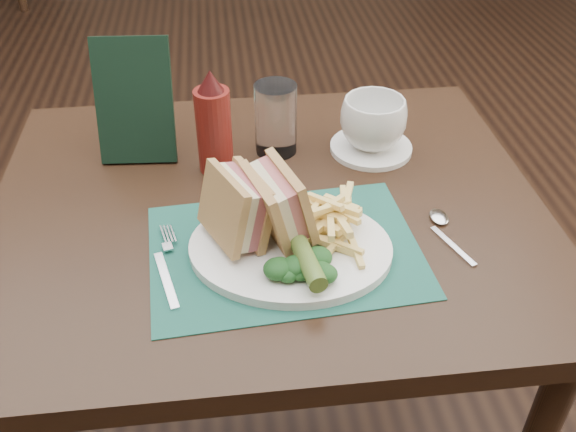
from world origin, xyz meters
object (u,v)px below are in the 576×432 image
Objects in this scene: table_main at (271,353)px; drinking_glass at (276,119)px; plate at (290,248)px; sandwich_half_a at (223,211)px; ketchup_bottle at (213,122)px; saucer at (371,148)px; check_presenter at (134,101)px; sandwich_half_b at (266,206)px; coffee_cup at (373,123)px; placemat at (285,250)px.

drinking_glass is (0.03, 0.16, 0.44)m from table_main.
table_main is 6.92× the size of drinking_glass.
plate reaches higher than table_main.
table_main is 0.41m from plate.
sandwich_half_a is 0.23m from ketchup_bottle.
check_presenter is at bearing 174.79° from saucer.
check_presenter is (-0.24, 0.31, 0.10)m from plate.
plate is 2.31× the size of drinking_glass.
saucer is (0.18, 0.27, -0.00)m from plate.
coffee_cup is (0.21, 0.25, -0.02)m from sandwich_half_b.
check_presenter reaches higher than ketchup_bottle.
sandwich_half_b is at bearing -72.73° from ketchup_bottle.
placemat is 0.33m from saucer.
ketchup_bottle is at bearing 66.91° from sandwich_half_a.
sandwich_half_a is at bearing 172.68° from placemat.
sandwich_half_b is (-0.03, 0.02, 0.07)m from placemat.
table_main is at bearing -54.77° from ketchup_bottle.
sandwich_half_b reaches higher than saucer.
sandwich_half_a is 0.38m from saucer.
saucer reaches higher than table_main.
placemat is 3.52× the size of sandwich_half_a.
drinking_glass is 0.60× the size of check_presenter.
sandwich_half_b is 0.33m from coffee_cup.
table_main is 6.00× the size of saucer.
check_presenter is (-0.24, 0.02, 0.04)m from drinking_glass.
plate is (0.01, -0.01, 0.01)m from placemat.
ketchup_bottle reaches higher than plate.
check_presenter reaches higher than plate.
ketchup_bottle is (-0.28, -0.03, 0.09)m from saucer.
ketchup_bottle is (-0.10, 0.24, 0.08)m from plate.
placemat is 3.37× the size of coffee_cup.
plate is 2.00× the size of saucer.
drinking_glass is (0.10, 0.27, -0.01)m from sandwich_half_a.
sandwich_half_a reaches higher than placemat.
placemat is at bearing -49.06° from check_presenter.
sandwich_half_a is at bearing -60.26° from check_presenter.
placemat is 0.27m from ketchup_bottle.
drinking_glass is (0.04, 0.27, -0.01)m from sandwich_half_b.
sandwich_half_b reaches higher than placemat.
saucer is (0.28, 0.25, -0.07)m from sandwich_half_a.
placemat is at bearing -125.46° from coffee_cup.
ketchup_bottle is (-0.08, 0.11, 0.47)m from table_main.
placemat is 2.14× the size of ketchup_bottle.
table_main is at bearing 67.06° from sandwich_half_b.
saucer is at bearing 32.06° from sandwich_half_b.
placemat is at bearing -125.46° from saucer.
sandwich_half_b is 0.98× the size of coffee_cup.
drinking_glass is 0.70× the size of ketchup_bottle.
drinking_glass is (-0.17, 0.02, 0.06)m from saucer.
ketchup_bottle is (-0.07, 0.22, 0.02)m from sandwich_half_b.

